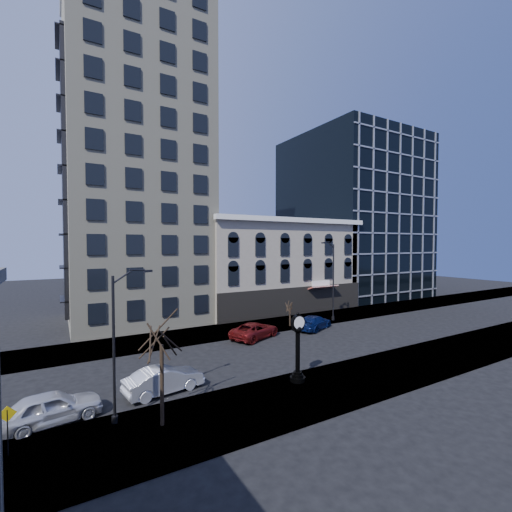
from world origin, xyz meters
TOP-DOWN VIEW (x-y plane):
  - ground at (0.00, 0.00)m, footprint 160.00×160.00m
  - sidewalk_far at (0.00, 8.00)m, footprint 160.00×6.00m
  - sidewalk_near at (0.00, -8.00)m, footprint 160.00×6.00m
  - cream_tower at (-6.11, 18.88)m, footprint 15.90×15.40m
  - victorian_row at (12.00, 15.89)m, footprint 22.60×11.19m
  - glass_office at (32.00, 20.91)m, footprint 20.00×20.15m
  - street_clock at (-0.85, -6.39)m, footprint 1.03×1.03m
  - street_lamp_near at (-11.48, -5.84)m, footprint 1.99×0.79m
  - street_lamp_far at (13.04, 5.86)m, footprint 2.44×0.76m
  - bare_tree_near at (-10.02, -7.41)m, footprint 3.79×3.79m
  - bare_tree_far at (7.65, 6.27)m, footprint 1.79×1.79m
  - warning_sign at (-16.36, -6.56)m, footprint 0.69×0.13m
  - car_near_a at (-14.79, -4.19)m, footprint 5.02×2.68m
  - car_near_b at (-8.85, -3.45)m, footprint 5.02×2.42m
  - car_far_a at (2.03, 4.27)m, footprint 6.12×4.55m
  - car_far_b at (9.27, 4.08)m, footprint 5.60×4.06m

SIDE VIEW (x-z plane):
  - ground at x=0.00m, z-range 0.00..0.00m
  - sidewalk_far at x=0.00m, z-range 0.00..0.12m
  - sidewalk_near at x=0.00m, z-range 0.00..0.12m
  - car_far_b at x=9.27m, z-range 0.00..1.51m
  - car_far_a at x=2.03m, z-range 0.00..1.54m
  - car_near_b at x=-8.85m, z-range 0.00..1.59m
  - car_near_a at x=-14.79m, z-range 0.00..1.62m
  - warning_sign at x=-16.36m, z-range 0.52..2.66m
  - street_clock at x=-0.85m, z-range -0.10..4.45m
  - bare_tree_far at x=7.65m, z-range 0.89..3.96m
  - bare_tree_near at x=-10.02m, z-range 1.79..8.30m
  - victorian_row at x=12.00m, z-range -0.25..12.25m
  - street_lamp_near at x=-11.48m, z-range 2.13..10.00m
  - street_lamp_far at x=13.04m, z-range 2.55..12.07m
  - glass_office at x=32.00m, z-range 0.00..28.00m
  - cream_tower at x=-6.11m, z-range -1.93..40.57m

